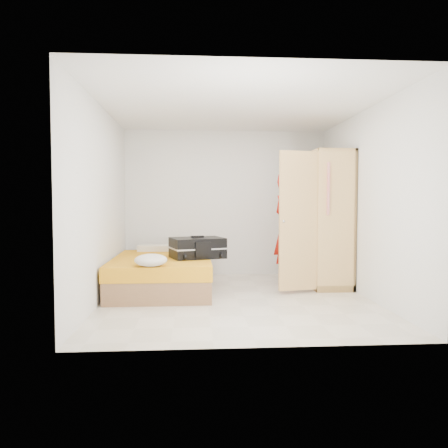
{
  "coord_description": "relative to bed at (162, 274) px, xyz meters",
  "views": [
    {
      "loc": [
        -0.58,
        -5.88,
        1.33
      ],
      "look_at": [
        -0.14,
        0.5,
        1.0
      ],
      "focal_mm": 35.0,
      "sensor_mm": 36.0,
      "label": 1
    }
  ],
  "objects": [
    {
      "name": "room",
      "position": [
        1.05,
        -0.63,
        1.05
      ],
      "size": [
        4.0,
        4.02,
        2.6
      ],
      "color": "beige",
      "rests_on": "ground"
    },
    {
      "name": "bed",
      "position": [
        0.0,
        0.0,
        0.0
      ],
      "size": [
        1.42,
        2.02,
        0.5
      ],
      "color": "brown",
      "rests_on": "ground"
    },
    {
      "name": "wardrobe",
      "position": [
        2.5,
        0.22,
        0.75
      ],
      "size": [
        1.16,
        1.3,
        2.1
      ],
      "color": "#E1B86D",
      "rests_on": "ground"
    },
    {
      "name": "person",
      "position": [
        1.99,
        0.39,
        0.65
      ],
      "size": [
        0.64,
        0.77,
        1.8
      ],
      "primitive_type": "imported",
      "rotation": [
        0.0,
        0.0,
        1.95
      ],
      "color": "red",
      "rests_on": "ground"
    },
    {
      "name": "suitcase",
      "position": [
        0.52,
        -0.09,
        0.4
      ],
      "size": [
        0.89,
        0.75,
        0.33
      ],
      "rotation": [
        0.0,
        0.0,
        0.3
      ],
      "color": "black",
      "rests_on": "bed"
    },
    {
      "name": "round_cushion",
      "position": [
        -0.08,
        -0.9,
        0.33
      ],
      "size": [
        0.42,
        0.42,
        0.16
      ],
      "primitive_type": "ellipsoid",
      "color": "silver",
      "rests_on": "bed"
    },
    {
      "name": "pillow",
      "position": [
        -0.19,
        0.85,
        0.3
      ],
      "size": [
        0.55,
        0.29,
        0.1
      ],
      "primitive_type": "cube",
      "rotation": [
        0.0,
        0.0,
        -0.04
      ],
      "color": "silver",
      "rests_on": "bed"
    }
  ]
}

